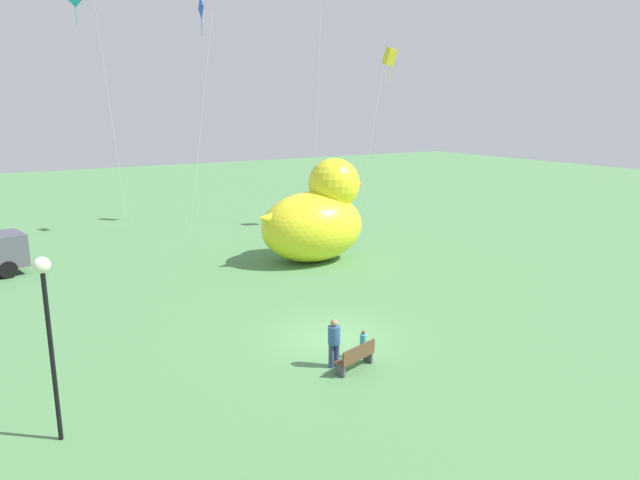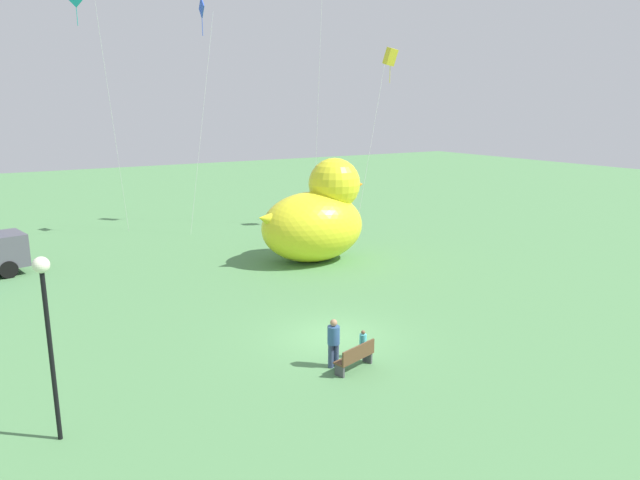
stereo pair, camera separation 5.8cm
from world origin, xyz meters
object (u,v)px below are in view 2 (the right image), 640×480
person_child (363,343)px  giant_inflatable_duck (316,218)px  lamppost (46,310)px  kite_teal (80,11)px  person_adult (334,341)px  park_bench (356,357)px  kite_blue (202,21)px  kite_yellow (390,58)px

person_child → giant_inflatable_duck: giant_inflatable_duck is taller
lamppost → kite_teal: bearing=76.9°
person_adult → giant_inflatable_duck: 14.07m
park_bench → kite_blue: size_ratio=0.11×
kite_teal → kite_blue: bearing=-27.7°
giant_inflatable_duck → kite_teal: (-9.40, 12.81, 11.88)m
person_child → kite_yellow: bearing=50.2°
kite_yellow → kite_blue: kite_blue is taller
person_child → kite_teal: size_ratio=0.06×
kite_blue → person_child: bearing=-97.1°
park_bench → lamppost: 9.54m
park_bench → person_adult: person_adult is taller
kite_blue → kite_teal: bearing=152.3°
person_child → lamppost: 10.19m
person_child → kite_teal: kite_teal is taller
kite_yellow → kite_blue: 12.56m
kite_blue → giant_inflatable_duck: bearing=-73.4°
lamppost → kite_yellow: 30.51m
person_adult → kite_blue: 25.48m
kite_yellow → kite_blue: bearing=158.8°
giant_inflatable_duck → lamppost: (-15.21, -12.16, 1.13)m
person_adult → lamppost: (-8.49, 0.11, 2.66)m
park_bench → kite_teal: 29.34m
park_bench → kite_teal: (-3.19, 25.66, 13.86)m
giant_inflatable_duck → kite_blue: (-2.79, 9.35, 11.38)m
kite_yellow → kite_teal: size_ratio=0.79×
person_adult → giant_inflatable_duck: (6.72, 12.26, 1.52)m
park_bench → giant_inflatable_duck: bearing=64.2°
lamppost → kite_teal: size_ratio=0.31×
park_bench → person_child: size_ratio=1.62×
park_bench → giant_inflatable_duck: giant_inflatable_duck is taller
lamppost → kite_yellow: (23.97, 17.01, 8.20)m
park_bench → kite_yellow: kite_yellow is taller
giant_inflatable_duck → kite_blue: 14.99m
kite_teal → lamppost: bearing=-103.1°
park_bench → person_adult: (-0.50, 0.58, 0.46)m
person_adult → person_child: size_ratio=1.64×
kite_yellow → kite_blue: (-11.55, 4.49, 2.05)m
person_adult → park_bench: bearing=-49.2°
lamppost → giant_inflatable_duck: bearing=38.6°
kite_blue → kite_yellow: bearing=-21.2°
person_child → kite_teal: 28.83m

